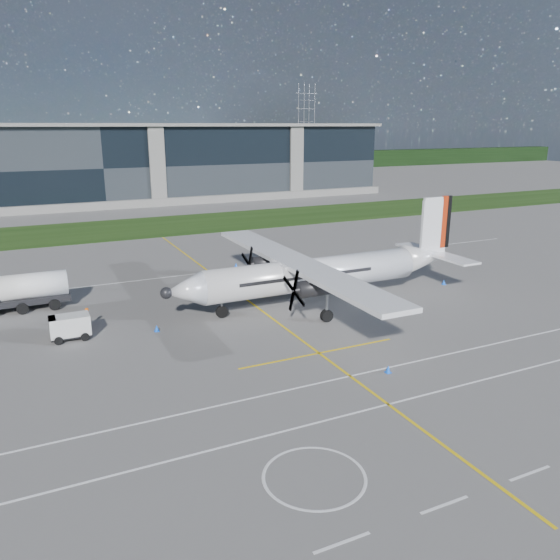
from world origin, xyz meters
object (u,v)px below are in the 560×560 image
(safety_cone_tail, at_px, (444,282))
(safety_cone_fwd, at_px, (157,328))
(pylon_east, at_px, (306,126))
(turboprop_aircraft, at_px, (323,254))
(fuel_tanker_truck, at_px, (11,293))
(baggage_tug, at_px, (70,327))
(safety_cone_stbdwing, at_px, (236,265))
(safety_cone_portwing, at_px, (388,369))
(ground_crew_person, at_px, (88,316))

(safety_cone_tail, bearing_deg, safety_cone_fwd, -179.03)
(pylon_east, xyz_separation_m, safety_cone_fwd, (-91.22, -146.98, -14.75))
(pylon_east, bearing_deg, turboprop_aircraft, -117.54)
(fuel_tanker_truck, bearing_deg, pylon_east, 53.56)
(baggage_tug, distance_m, safety_cone_stbdwing, 23.75)
(safety_cone_portwing, bearing_deg, baggage_tug, 140.23)
(turboprop_aircraft, bearing_deg, ground_crew_person, 173.06)
(fuel_tanker_truck, xyz_separation_m, baggage_tug, (3.86, -8.77, -0.67))
(pylon_east, bearing_deg, ground_crew_person, -123.68)
(ground_crew_person, bearing_deg, safety_cone_portwing, -138.99)
(safety_cone_stbdwing, distance_m, safety_cone_tail, 22.32)
(pylon_east, distance_m, safety_cone_tail, 159.93)
(turboprop_aircraft, height_order, ground_crew_person, turboprop_aircraft)
(pylon_east, relative_size, fuel_tanker_truck, 3.58)
(safety_cone_stbdwing, relative_size, safety_cone_tail, 1.00)
(turboprop_aircraft, height_order, baggage_tug, turboprop_aircraft)
(ground_crew_person, bearing_deg, pylon_east, -36.85)
(pylon_east, distance_m, baggage_tug, 175.85)
(pylon_east, xyz_separation_m, baggage_tug, (-97.31, -145.79, -14.09))
(fuel_tanker_truck, relative_size, safety_cone_tail, 16.75)
(safety_cone_portwing, bearing_deg, safety_cone_tail, 39.54)
(safety_cone_fwd, height_order, safety_cone_stbdwing, same)
(safety_cone_stbdwing, bearing_deg, turboprop_aircraft, -80.94)
(turboprop_aircraft, relative_size, safety_cone_tail, 58.56)
(safety_cone_portwing, height_order, safety_cone_stbdwing, same)
(fuel_tanker_truck, bearing_deg, baggage_tug, -66.28)
(safety_cone_fwd, relative_size, safety_cone_stbdwing, 1.00)
(baggage_tug, relative_size, ground_crew_person, 1.65)
(pylon_east, bearing_deg, safety_cone_portwing, -116.34)
(fuel_tanker_truck, xyz_separation_m, ground_crew_person, (5.34, -6.80, -0.66))
(pylon_east, xyz_separation_m, fuel_tanker_truck, (-101.17, -137.02, -13.43))
(turboprop_aircraft, distance_m, safety_cone_portwing, 15.33)
(turboprop_aircraft, xyz_separation_m, ground_crew_person, (-19.60, 2.39, -3.48))
(safety_cone_stbdwing, bearing_deg, baggage_tug, -141.88)
(turboprop_aircraft, bearing_deg, safety_cone_fwd, -177.02)
(baggage_tug, bearing_deg, turboprop_aircraft, -1.12)
(pylon_east, relative_size, turboprop_aircraft, 1.02)
(fuel_tanker_truck, distance_m, ground_crew_person, 8.67)
(pylon_east, height_order, ground_crew_person, pylon_east)
(turboprop_aircraft, distance_m, baggage_tug, 21.37)
(safety_cone_tail, bearing_deg, fuel_tanker_truck, 166.25)
(safety_cone_portwing, height_order, safety_cone_fwd, same)
(pylon_east, bearing_deg, baggage_tug, -123.72)
(safety_cone_portwing, bearing_deg, ground_crew_person, 134.19)
(safety_cone_fwd, xyz_separation_m, safety_cone_tail, (28.78, 0.49, 0.00))
(fuel_tanker_truck, relative_size, safety_cone_portwing, 16.75)
(pylon_east, height_order, baggage_tug, pylon_east)
(turboprop_aircraft, height_order, safety_cone_tail, turboprop_aircraft)
(baggage_tug, bearing_deg, fuel_tanker_truck, 113.72)
(turboprop_aircraft, height_order, safety_cone_stbdwing, turboprop_aircraft)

